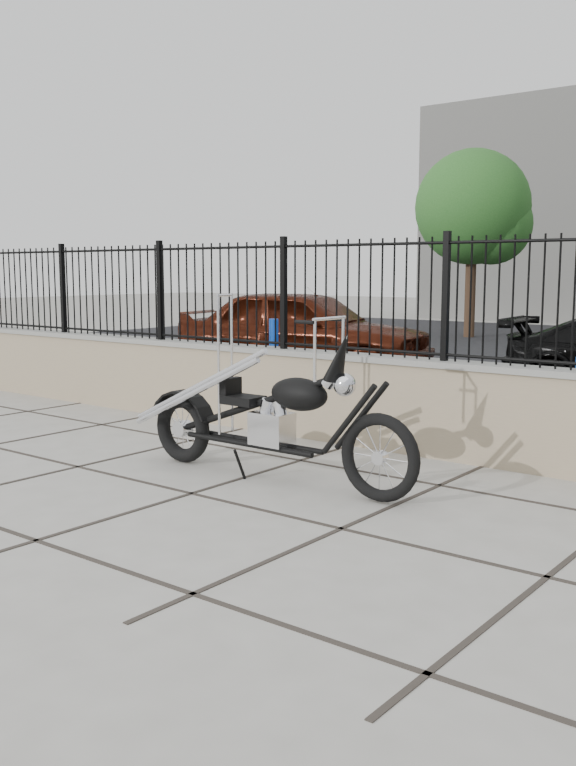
{
  "coord_description": "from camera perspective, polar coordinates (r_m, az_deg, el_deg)",
  "views": [
    {
      "loc": [
        4.65,
        -4.64,
        1.83
      ],
      "look_at": [
        0.2,
        1.05,
        0.83
      ],
      "focal_mm": 38.0,
      "sensor_mm": 36.0,
      "label": 1
    }
  ],
  "objects": [
    {
      "name": "bollard_a",
      "position": [
        11.82,
        -1.0,
        1.77
      ],
      "size": [
        0.18,
        0.18,
        1.14
      ],
      "primitive_type": "cylinder",
      "rotation": [
        0.0,
        0.0,
        -0.39
      ],
      "color": "#0C3CC2",
      "rests_on": "ground_plane"
    },
    {
      "name": "retaining_wall",
      "position": [
        8.62,
        4.92,
        -1.14
      ],
      "size": [
        14.0,
        0.36,
        0.96
      ],
      "primitive_type": "cube",
      "color": "gray",
      "rests_on": "ground_plane"
    },
    {
      "name": "iron_fence",
      "position": [
        8.52,
        5.0,
        6.05
      ],
      "size": [
        14.0,
        0.08,
        1.2
      ],
      "primitive_type": "cube",
      "color": "black",
      "rests_on": "retaining_wall"
    },
    {
      "name": "chopper_motorcycle",
      "position": [
        7.06,
        -1.5,
        -0.26
      ],
      "size": [
        2.77,
        0.49,
        1.66
      ],
      "primitive_type": null,
      "rotation": [
        0.0,
        0.0,
        -0.0
      ],
      "color": "black",
      "rests_on": "ground_plane"
    },
    {
      "name": "ground_plane",
      "position": [
        6.82,
        -6.81,
        -7.74
      ],
      "size": [
        90.0,
        90.0,
        0.0
      ],
      "primitive_type": "plane",
      "color": "#99968E",
      "rests_on": "ground"
    },
    {
      "name": "car_red",
      "position": [
        14.25,
        1.14,
        3.65
      ],
      "size": [
        4.83,
        2.72,
        1.55
      ],
      "primitive_type": "imported",
      "rotation": [
        0.0,
        0.0,
        1.78
      ],
      "color": "#401409",
      "rests_on": "parking_lot"
    },
    {
      "name": "tree_left",
      "position": [
        23.19,
        12.88,
        12.32
      ],
      "size": [
        3.13,
        3.13,
        5.28
      ],
      "rotation": [
        0.0,
        0.0,
        0.36
      ],
      "color": "#382619",
      "rests_on": "ground_plane"
    }
  ]
}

